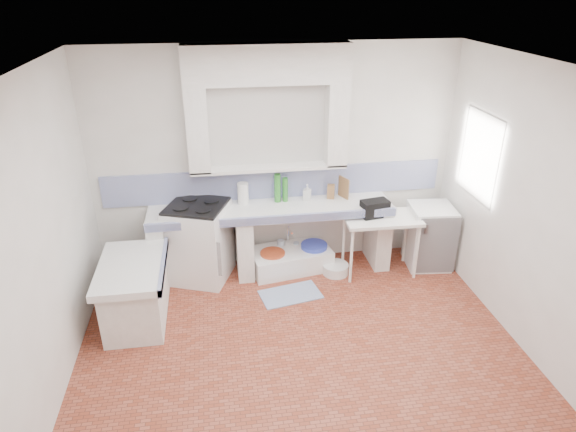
{
  "coord_description": "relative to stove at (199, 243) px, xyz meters",
  "views": [
    {
      "loc": [
        -0.74,
        -3.83,
        3.45
      ],
      "look_at": [
        0.0,
        1.0,
        1.1
      ],
      "focal_mm": 31.06,
      "sensor_mm": 36.0,
      "label": 1
    }
  ],
  "objects": [
    {
      "name": "floor",
      "position": [
        1.01,
        -1.69,
        -0.48
      ],
      "size": [
        4.5,
        4.5,
        0.0
      ],
      "primitive_type": "plane",
      "color": "brown",
      "rests_on": "ground"
    },
    {
      "name": "ceiling",
      "position": [
        1.01,
        -1.69,
        2.32
      ],
      "size": [
        4.5,
        4.5,
        0.0
      ],
      "primitive_type": "plane",
      "rotation": [
        3.14,
        0.0,
        0.0
      ],
      "color": "white",
      "rests_on": "ground"
    },
    {
      "name": "wall_back",
      "position": [
        1.01,
        0.31,
        0.92
      ],
      "size": [
        4.5,
        0.0,
        4.5
      ],
      "primitive_type": "plane",
      "rotation": [
        1.57,
        0.0,
        0.0
      ],
      "color": "white",
      "rests_on": "ground"
    },
    {
      "name": "wall_front",
      "position": [
        1.01,
        -3.69,
        0.92
      ],
      "size": [
        4.5,
        0.0,
        4.5
      ],
      "primitive_type": "plane",
      "rotation": [
        -1.57,
        0.0,
        0.0
      ],
      "color": "white",
      "rests_on": "ground"
    },
    {
      "name": "wall_left",
      "position": [
        -1.24,
        -1.69,
        0.92
      ],
      "size": [
        0.0,
        4.5,
        4.5
      ],
      "primitive_type": "plane",
      "rotation": [
        1.57,
        0.0,
        1.57
      ],
      "color": "white",
      "rests_on": "ground"
    },
    {
      "name": "wall_right",
      "position": [
        3.26,
        -1.69,
        0.92
      ],
      "size": [
        0.0,
        4.5,
        4.5
      ],
      "primitive_type": "plane",
      "rotation": [
        1.57,
        0.0,
        -1.57
      ],
      "color": "white",
      "rests_on": "ground"
    },
    {
      "name": "alcove_mass",
      "position": [
        0.91,
        0.19,
        2.09
      ],
      "size": [
        1.9,
        0.25,
        0.45
      ],
      "primitive_type": "cube",
      "color": "white",
      "rests_on": "ground"
    },
    {
      "name": "window_frame",
      "position": [
        3.43,
        -0.49,
        1.12
      ],
      "size": [
        0.35,
        0.86,
        1.06
      ],
      "primitive_type": "cube",
      "color": "#362211",
      "rests_on": "ground"
    },
    {
      "name": "lace_valance",
      "position": [
        3.29,
        -0.49,
        1.5
      ],
      "size": [
        0.01,
        0.84,
        0.24
      ],
      "primitive_type": "cube",
      "color": "white",
      "rests_on": "ground"
    },
    {
      "name": "counter_slab",
      "position": [
        0.91,
        0.01,
        0.38
      ],
      "size": [
        3.0,
        0.6,
        0.08
      ],
      "primitive_type": "cube",
      "color": "white",
      "rests_on": "ground"
    },
    {
      "name": "counter_lip",
      "position": [
        0.91,
        -0.27,
        0.38
      ],
      "size": [
        3.0,
        0.04,
        0.1
      ],
      "primitive_type": "cube",
      "color": "navy",
      "rests_on": "ground"
    },
    {
      "name": "counter_pier_left",
      "position": [
        -0.49,
        0.01,
        -0.07
      ],
      "size": [
        0.2,
        0.55,
        0.82
      ],
      "primitive_type": "cube",
      "color": "white",
      "rests_on": "ground"
    },
    {
      "name": "counter_pier_mid",
      "position": [
        0.56,
        0.01,
        -0.07
      ],
      "size": [
        0.2,
        0.55,
        0.82
      ],
      "primitive_type": "cube",
      "color": "white",
      "rests_on": "ground"
    },
    {
      "name": "counter_pier_right",
      "position": [
        2.31,
        0.01,
        -0.07
      ],
      "size": [
        0.2,
        0.55,
        0.82
      ],
      "primitive_type": "cube",
      "color": "white",
      "rests_on": "ground"
    },
    {
      "name": "peninsula_top",
      "position": [
        -0.69,
        -0.79,
        0.18
      ],
      "size": [
        0.7,
        1.1,
        0.08
      ],
      "primitive_type": "cube",
      "color": "white",
      "rests_on": "ground"
    },
    {
      "name": "peninsula_base",
      "position": [
        -0.69,
        -0.79,
        -0.17
      ],
      "size": [
        0.6,
        1.0,
        0.62
      ],
      "primitive_type": "cube",
      "color": "white",
      "rests_on": "ground"
    },
    {
      "name": "peninsula_lip",
      "position": [
        -0.36,
        -0.79,
        0.18
      ],
      "size": [
        0.04,
        1.1,
        0.1
      ],
      "primitive_type": "cube",
      "color": "navy",
      "rests_on": "ground"
    },
    {
      "name": "backsplash",
      "position": [
        1.01,
        0.3,
        0.62
      ],
      "size": [
        4.27,
        0.03,
        0.4
      ],
      "primitive_type": "cube",
      "color": "navy",
      "rests_on": "ground"
    },
    {
      "name": "stove",
      "position": [
        0.0,
        0.0,
        0.0
      ],
      "size": [
        0.87,
        0.86,
        0.97
      ],
      "primitive_type": "cube",
      "rotation": [
        0.0,
        0.0,
        -0.37
      ],
      "color": "white",
      "rests_on": "ground"
    },
    {
      "name": "sink",
      "position": [
        1.14,
        0.02,
        -0.36
      ],
      "size": [
        1.1,
        0.72,
        0.24
      ],
      "primitive_type": "cube",
      "rotation": [
        0.0,
        0.0,
        0.17
      ],
      "color": "white",
      "rests_on": "ground"
    },
    {
      "name": "side_table",
      "position": [
        2.25,
        -0.23,
        -0.1
      ],
      "size": [
        0.94,
        0.54,
        0.04
      ],
      "primitive_type": "cube",
      "rotation": [
        0.0,
        0.0,
        -0.03
      ],
      "color": "white",
      "rests_on": "ground"
    },
    {
      "name": "fridge",
      "position": [
        2.95,
        -0.14,
        -0.07
      ],
      "size": [
        0.59,
        0.59,
        0.82
      ],
      "primitive_type": "cube",
      "rotation": [
        0.0,
        0.0,
        -0.1
      ],
      "color": "white",
      "rests_on": "ground"
    },
    {
      "name": "bucket_red",
      "position": [
        0.9,
        -0.06,
        -0.34
      ],
      "size": [
        0.42,
        0.42,
        0.3
      ],
      "primitive_type": "cylinder",
      "rotation": [
        0.0,
        0.0,
        0.4
      ],
      "color": "#B5411E",
      "rests_on": "ground"
    },
    {
      "name": "bucket_orange",
      "position": [
        1.1,
        -0.0,
        -0.35
      ],
      "size": [
        0.29,
        0.29,
        0.26
      ],
      "primitive_type": "cylinder",
      "rotation": [
        0.0,
        0.0,
        -0.01
      ],
      "color": "#E34921",
      "rests_on": "ground"
    },
    {
      "name": "bucket_blue",
      "position": [
        1.46,
        0.03,
        -0.32
      ],
      "size": [
        0.43,
        0.43,
        0.32
      ],
      "primitive_type": "cylinder",
      "rotation": [
        0.0,
        0.0,
        0.32
      ],
      "color": "blue",
      "rests_on": "ground"
    },
    {
      "name": "basin_white",
      "position": [
        1.7,
        -0.2,
        -0.42
      ],
      "size": [
        0.36,
        0.36,
        0.13
      ],
      "primitive_type": "cylinder",
      "rotation": [
        0.0,
        0.0,
        -0.09
      ],
      "color": "white",
      "rests_on": "ground"
    },
    {
      "name": "water_bottle_a",
      "position": [
        1.04,
        0.16,
        -0.31
      ],
      "size": [
        0.1,
        0.1,
        0.34
      ],
      "primitive_type": "cylinder",
      "rotation": [
        0.0,
        0.0,
        0.09
      ],
      "color": "silver",
      "rests_on": "ground"
    },
    {
      "name": "water_bottle_b",
      "position": [
        1.25,
        0.16,
        -0.34
      ],
      "size": [
        0.1,
        0.1,
        0.29
      ],
      "primitive_type": "cylinder",
      "rotation": [
        0.0,
        0.0,
        0.42
      ],
      "color": "silver",
      "rests_on": "ground"
    },
    {
      "name": "black_bag",
      "position": [
        2.16,
        -0.18,
        0.4
      ],
      "size": [
        0.36,
        0.25,
        0.21
      ],
      "primitive_type": "cube",
      "rotation": [
        0.0,
        0.0,
        0.18
      ],
      "color": "black",
      "rests_on": "side_table"
    },
    {
      "name": "green_bottle_a",
      "position": [
        1.0,
        0.16,
        0.6
      ],
      "size": [
        0.1,
        0.1,
        0.37
      ],
      "primitive_type": "cylinder",
      "rotation": [
        0.0,
        0.0,
        -0.36
      ],
      "color": "#2C7E29",
      "rests_on": "counter_slab"
    },
    {
      "name": "green_bottle_b",
      "position": [
        1.1,
        0.16,
        0.57
      ],
      "size": [
        0.08,
        0.08,
        0.31
      ],
      "primitive_type": "cylinder",
      "rotation": [
        0.0,
        0.0,
        0.12
      ],
      "color": "#2C7E29",
      "rests_on": "counter_slab"
    },
    {
      "name": "knife_block",
      "position": [
        1.69,
        0.16,
        0.51
      ],
      "size": [
        0.11,
        0.1,
        0.18
      ],
      "primitive_type": "cube",
      "rotation": [
        0.0,
        0.0,
        -0.3
      ],
      "color": "olive",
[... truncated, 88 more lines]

